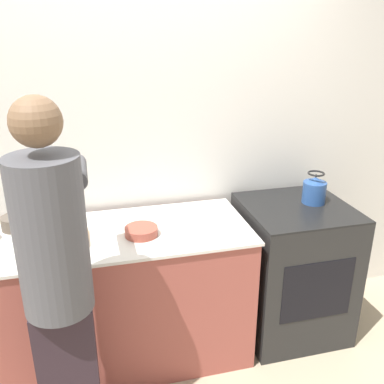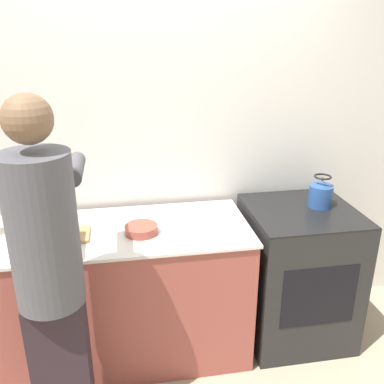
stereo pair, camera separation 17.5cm
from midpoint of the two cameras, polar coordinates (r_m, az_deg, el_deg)
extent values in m
plane|color=tan|center=(2.84, -4.75, -24.15)|extent=(12.00, 12.00, 0.00)
cube|color=silver|center=(2.82, -8.15, 6.29)|extent=(8.00, 0.05, 2.60)
cube|color=#9E4C42|center=(2.80, -13.82, -13.91)|extent=(1.80, 0.66, 0.87)
cube|color=silver|center=(2.57, -14.69, -5.75)|extent=(1.82, 0.68, 0.02)
cube|color=black|center=(3.04, 11.53, -10.08)|extent=(0.68, 0.67, 0.92)
cube|color=black|center=(2.83, 12.22, -2.00)|extent=(0.68, 0.67, 0.01)
cube|color=black|center=(2.77, 14.58, -12.65)|extent=(0.47, 0.01, 0.40)
cube|color=#2D2028|center=(2.36, -18.14, -22.67)|extent=(0.27, 0.17, 0.84)
cylinder|color=#4C4C51|center=(1.92, -20.78, -5.66)|extent=(0.30, 0.30, 0.70)
sphere|color=brown|center=(1.77, -22.85, 8.63)|extent=(0.20, 0.20, 0.20)
cylinder|color=#4C4C51|center=(2.13, -24.17, 1.92)|extent=(0.08, 0.30, 0.08)
cylinder|color=#4C4C51|center=(2.10, -17.29, 2.59)|extent=(0.08, 0.30, 0.08)
cube|color=#A87A4C|center=(2.54, -18.95, -6.16)|extent=(0.30, 0.21, 0.02)
cube|color=silver|center=(2.56, -18.68, -5.55)|extent=(0.16, 0.08, 0.01)
cube|color=black|center=(2.54, -21.47, -6.15)|extent=(0.10, 0.06, 0.01)
cylinder|color=#284C8C|center=(2.88, 14.31, -0.08)|extent=(0.15, 0.15, 0.14)
cone|color=#284C8C|center=(2.85, 14.47, 1.59)|extent=(0.12, 0.12, 0.04)
sphere|color=black|center=(2.84, 14.52, 2.10)|extent=(0.02, 0.02, 0.02)
torus|color=black|center=(2.84, 14.55, 2.40)|extent=(0.11, 0.11, 0.01)
cylinder|color=brown|center=(2.78, -24.15, -3.76)|extent=(0.17, 0.17, 0.08)
cylinder|color=#9E4738|center=(2.50, -8.79, -5.22)|extent=(0.19, 0.19, 0.05)
camera|label=1|loc=(0.09, -92.07, -0.81)|focal=40.00mm
camera|label=2|loc=(0.09, 87.93, 0.81)|focal=40.00mm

